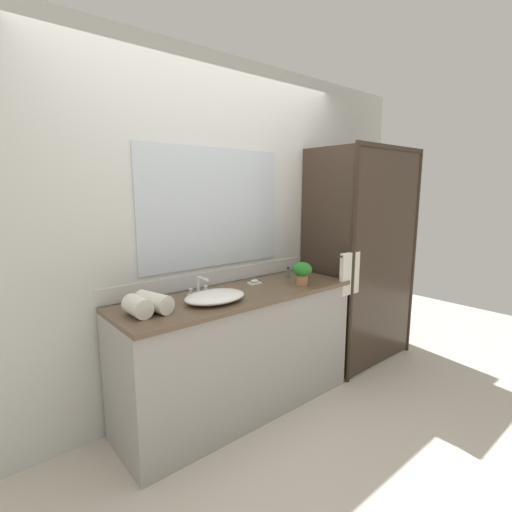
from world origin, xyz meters
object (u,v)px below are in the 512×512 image
Objects in this scene: rolled_towel_near_edge at (138,306)px; rolled_towel_middle at (154,302)px; soap_dish at (254,282)px; faucet at (199,289)px; sink_basin at (215,297)px; amenity_bottle_body_wash at (288,273)px; potted_plant at (302,271)px; amenity_bottle_lotion at (304,274)px.

rolled_towel_near_edge is 0.11m from rolled_towel_middle.
rolled_towel_middle is at bearing -172.14° from soap_dish.
faucet is 1.70× the size of soap_dish.
sink_basin is 4.86× the size of amenity_bottle_body_wash.
potted_plant reaches higher than amenity_bottle_lotion.
rolled_towel_middle is (0.11, 0.02, -0.00)m from rolled_towel_near_edge.
faucet is at bearing 90.00° from sink_basin.
rolled_towel_middle is at bearing -174.95° from amenity_bottle_body_wash.
rolled_towel_near_edge reaches higher than rolled_towel_middle.
faucet is at bearing 16.34° from rolled_towel_near_edge.
faucet is at bearing 161.25° from potted_plant.
rolled_towel_middle is at bearing -162.31° from faucet.
rolled_towel_near_edge reaches higher than amenity_bottle_body_wash.
sink_basin is 2.50× the size of faucet.
soap_dish is 0.44m from amenity_bottle_lotion.
faucet is 0.96× the size of potted_plant.
faucet reaches higher than soap_dish.
rolled_towel_middle is (-1.16, 0.13, -0.05)m from potted_plant.
amenity_bottle_body_wash is (0.85, -0.02, -0.01)m from faucet.
sink_basin is at bearing -168.23° from amenity_bottle_body_wash.
potted_plant is 0.72× the size of rolled_towel_middle.
amenity_bottle_body_wash is at bearing 69.82° from potted_plant.
rolled_towel_middle is (-0.89, -0.12, 0.04)m from soap_dish.
amenity_bottle_lotion is (0.91, -0.14, 0.00)m from faucet.
faucet is at bearing 171.14° from amenity_bottle_lotion.
soap_dish is (0.50, -0.00, -0.03)m from faucet.
soap_dish is at bearing 177.95° from amenity_bottle_body_wash.
rolled_towel_near_edge reaches higher than soap_dish.
soap_dish is at bearing 8.24° from rolled_towel_near_edge.
rolled_towel_middle is (-1.25, -0.11, 0.02)m from amenity_bottle_body_wash.
faucet reaches higher than rolled_towel_middle.
amenity_bottle_lotion is 1.31m from rolled_towel_middle.
rolled_towel_near_edge is (-0.51, 0.05, 0.03)m from sink_basin.
potted_plant reaches higher than sink_basin.
amenity_bottle_lotion is 1.12× the size of amenity_bottle_body_wash.
faucet is 0.85m from amenity_bottle_body_wash.
soap_dish is 1.02× the size of amenity_bottle_lotion.
sink_basin is 4.25× the size of soap_dish.
potted_plant is (0.76, -0.26, 0.06)m from faucet.
amenity_bottle_body_wash is at bearing 11.77° from sink_basin.
potted_plant is at bearing -18.75° from faucet.
soap_dish is at bearing 161.43° from amenity_bottle_lotion.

